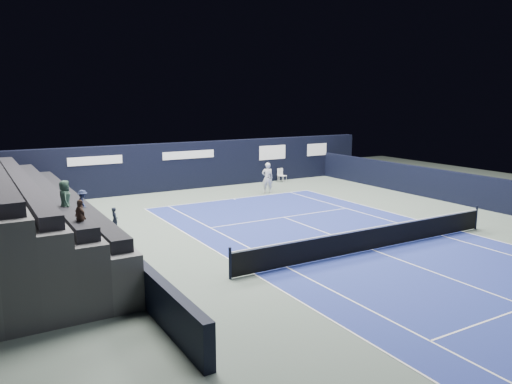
{
  "coord_description": "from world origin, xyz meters",
  "views": [
    {
      "loc": [
        -13.7,
        -14.13,
        5.98
      ],
      "look_at": [
        -1.18,
        7.18,
        1.3
      ],
      "focal_mm": 35.0,
      "sensor_mm": 36.0,
      "label": 1
    }
  ],
  "objects_px": {
    "tennis_net": "(373,238)",
    "tennis_player": "(267,178)",
    "folding_chair_back_a": "(281,173)",
    "folding_chair_back_b": "(280,174)",
    "line_judge_chair": "(105,230)"
  },
  "relations": [
    {
      "from": "tennis_net",
      "to": "tennis_player",
      "type": "distance_m",
      "value": 12.81
    },
    {
      "from": "folding_chair_back_a",
      "to": "folding_chair_back_b",
      "type": "height_order",
      "value": "folding_chair_back_a"
    },
    {
      "from": "line_judge_chair",
      "to": "tennis_player",
      "type": "distance_m",
      "value": 13.17
    },
    {
      "from": "folding_chair_back_a",
      "to": "line_judge_chair",
      "type": "relative_size",
      "value": 1.05
    },
    {
      "from": "line_judge_chair",
      "to": "tennis_player",
      "type": "height_order",
      "value": "tennis_player"
    },
    {
      "from": "folding_chair_back_a",
      "to": "line_judge_chair",
      "type": "distance_m",
      "value": 17.38
    },
    {
      "from": "folding_chair_back_a",
      "to": "line_judge_chair",
      "type": "height_order",
      "value": "folding_chair_back_a"
    },
    {
      "from": "folding_chair_back_b",
      "to": "line_judge_chair",
      "type": "distance_m",
      "value": 17.58
    },
    {
      "from": "line_judge_chair",
      "to": "tennis_player",
      "type": "relative_size",
      "value": 0.48
    },
    {
      "from": "tennis_net",
      "to": "tennis_player",
      "type": "height_order",
      "value": "tennis_player"
    },
    {
      "from": "folding_chair_back_b",
      "to": "line_judge_chair",
      "type": "relative_size",
      "value": 0.99
    },
    {
      "from": "line_judge_chair",
      "to": "folding_chair_back_b",
      "type": "bearing_deg",
      "value": 8.61
    },
    {
      "from": "folding_chair_back_b",
      "to": "line_judge_chair",
      "type": "bearing_deg",
      "value": -125.56
    },
    {
      "from": "line_judge_chair",
      "to": "tennis_net",
      "type": "bearing_deg",
      "value": -59.49
    },
    {
      "from": "tennis_player",
      "to": "line_judge_chair",
      "type": "bearing_deg",
      "value": -152.76
    }
  ]
}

